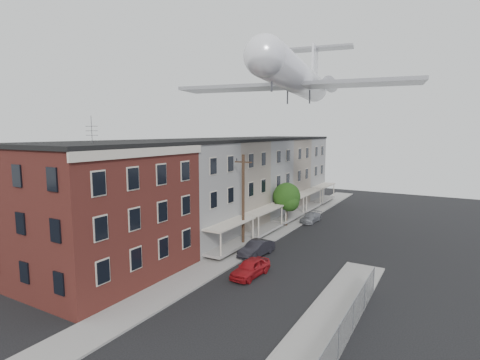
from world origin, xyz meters
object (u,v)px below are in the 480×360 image
object	(u,v)px
utility_pole	(243,201)
car_mid	(257,248)
street_tree	(287,198)
airplane	(298,78)
car_near	(250,268)
car_far	(311,218)

from	to	relation	value
utility_pole	car_mid	bearing A→B (deg)	-29.04
street_tree	airplane	bearing A→B (deg)	-58.90
car_near	car_mid	bearing A→B (deg)	115.93
car_mid	airplane	size ratio (longest dim) A/B	0.16
utility_pole	car_mid	distance (m)	4.60
car_mid	car_far	distance (m)	14.54
street_tree	car_near	xyz separation A→B (m)	(3.47, -15.53, -2.77)
utility_pole	street_tree	xyz separation A→B (m)	(0.33, 9.92, -1.22)
utility_pole	car_near	distance (m)	7.86
airplane	street_tree	bearing A→B (deg)	121.10
utility_pole	airplane	xyz separation A→B (m)	(3.25, 5.09, 11.57)
car_far	airplane	distance (m)	17.80
car_near	car_mid	size ratio (longest dim) A/B	0.97
utility_pole	street_tree	world-z (taller)	utility_pole
street_tree	car_far	size ratio (longest dim) A/B	1.32
utility_pole	airplane	distance (m)	13.05
car_near	utility_pole	bearing A→B (deg)	128.24
street_tree	airplane	xyz separation A→B (m)	(2.92, -4.84, 12.80)
street_tree	airplane	distance (m)	13.99
car_far	car_mid	bearing A→B (deg)	-86.55
utility_pole	airplane	world-z (taller)	airplane
utility_pole	airplane	size ratio (longest dim) A/B	0.35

